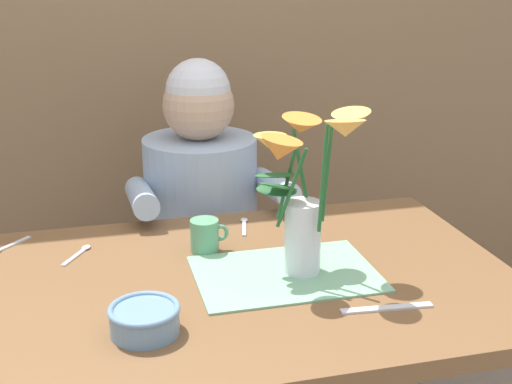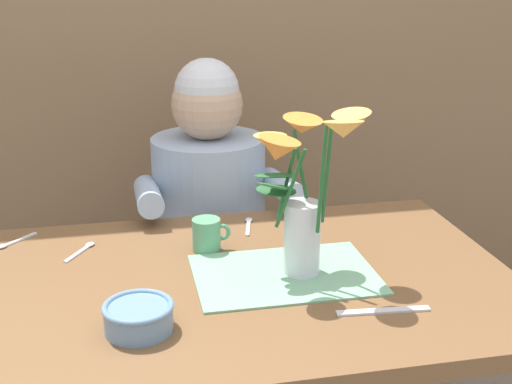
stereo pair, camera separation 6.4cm
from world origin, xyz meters
TOP-DOWN VIEW (x-y plane):
  - wood_panel_backdrop at (0.00, 1.05)m, footprint 4.00×0.10m
  - dining_table at (0.00, 0.00)m, footprint 1.20×0.80m
  - seated_person at (0.01, 0.62)m, footprint 0.45×0.47m
  - striped_placemat at (0.09, -0.01)m, footprint 0.40×0.28m
  - flower_vase at (0.13, -0.01)m, footprint 0.29×0.27m
  - ceramic_bowl at (-0.23, -0.18)m, footprint 0.14×0.14m
  - dinner_knife at (0.24, -0.21)m, footprint 0.19×0.03m
  - coffee_cup at (-0.06, 0.16)m, footprint 0.09×0.07m
  - spoon_0 at (-0.53, 0.30)m, footprint 0.09×0.10m
  - spoon_1 at (-0.35, 0.23)m, footprint 0.07×0.11m
  - spoon_2 at (0.07, 0.31)m, footprint 0.04×0.12m

SIDE VIEW (x-z plane):
  - seated_person at x=0.01m, z-range 0.00..1.13m
  - dining_table at x=0.00m, z-range 0.27..1.01m
  - striped_placemat at x=0.09m, z-range 0.74..0.74m
  - dinner_knife at x=0.24m, z-range 0.74..0.74m
  - spoon_0 at x=-0.53m, z-range 0.74..0.75m
  - spoon_1 at x=-0.35m, z-range 0.74..0.75m
  - spoon_2 at x=0.07m, z-range 0.74..0.75m
  - ceramic_bowl at x=-0.23m, z-range 0.74..0.80m
  - coffee_cup at x=-0.06m, z-range 0.74..0.82m
  - flower_vase at x=0.13m, z-range 0.77..1.14m
  - wood_panel_backdrop at x=0.00m, z-range 0.00..2.50m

